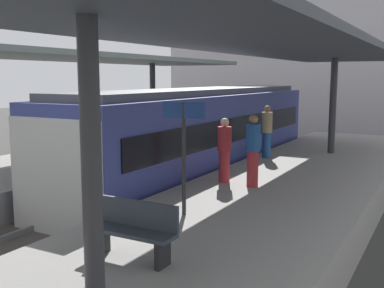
{
  "coord_description": "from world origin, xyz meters",
  "views": [
    {
      "loc": [
        7.33,
        -8.89,
        3.65
      ],
      "look_at": [
        0.43,
        3.56,
        1.61
      ],
      "focal_mm": 43.15,
      "sensor_mm": 36.0,
      "label": 1
    }
  ],
  "objects_px": {
    "platform_bench": "(133,228)",
    "passenger_near_bench": "(253,149)",
    "passenger_far_end": "(224,149)",
    "commuter_train": "(203,134)",
    "passenger_mid_platform": "(267,131)",
    "platform_sign": "(184,132)"
  },
  "relations": [
    {
      "from": "commuter_train",
      "to": "passenger_far_end",
      "type": "xyz_separation_m",
      "value": [
        2.43,
        -3.42,
        0.13
      ]
    },
    {
      "from": "commuter_train",
      "to": "passenger_far_end",
      "type": "distance_m",
      "value": 4.2
    },
    {
      "from": "commuter_train",
      "to": "platform_bench",
      "type": "height_order",
      "value": "commuter_train"
    },
    {
      "from": "platform_bench",
      "to": "platform_sign",
      "type": "bearing_deg",
      "value": 101.38
    },
    {
      "from": "platform_bench",
      "to": "commuter_train",
      "type": "bearing_deg",
      "value": 111.46
    },
    {
      "from": "passenger_far_end",
      "to": "commuter_train",
      "type": "bearing_deg",
      "value": 125.35
    },
    {
      "from": "platform_sign",
      "to": "passenger_near_bench",
      "type": "relative_size",
      "value": 1.25
    },
    {
      "from": "passenger_far_end",
      "to": "passenger_mid_platform",
      "type": "bearing_deg",
      "value": 94.45
    },
    {
      "from": "commuter_train",
      "to": "platform_bench",
      "type": "xyz_separation_m",
      "value": [
        3.42,
        -8.69,
        -0.26
      ]
    },
    {
      "from": "platform_bench",
      "to": "passenger_near_bench",
      "type": "bearing_deg",
      "value": 91.91
    },
    {
      "from": "platform_bench",
      "to": "passenger_far_end",
      "type": "height_order",
      "value": "passenger_far_end"
    },
    {
      "from": "commuter_train",
      "to": "passenger_mid_platform",
      "type": "bearing_deg",
      "value": 14.95
    },
    {
      "from": "commuter_train",
      "to": "passenger_mid_platform",
      "type": "height_order",
      "value": "commuter_train"
    },
    {
      "from": "platform_sign",
      "to": "passenger_far_end",
      "type": "relative_size",
      "value": 1.34
    },
    {
      "from": "platform_bench",
      "to": "platform_sign",
      "type": "relative_size",
      "value": 0.63
    },
    {
      "from": "platform_bench",
      "to": "passenger_mid_platform",
      "type": "distance_m",
      "value": 9.36
    },
    {
      "from": "passenger_near_bench",
      "to": "passenger_far_end",
      "type": "relative_size",
      "value": 1.07
    },
    {
      "from": "commuter_train",
      "to": "passenger_mid_platform",
      "type": "xyz_separation_m",
      "value": [
        2.12,
        0.57,
        0.18
      ]
    },
    {
      "from": "platform_bench",
      "to": "passenger_near_bench",
      "type": "distance_m",
      "value": 5.18
    },
    {
      "from": "passenger_near_bench",
      "to": "passenger_mid_platform",
      "type": "xyz_separation_m",
      "value": [
        -1.13,
        4.1,
        -0.01
      ]
    },
    {
      "from": "platform_bench",
      "to": "passenger_near_bench",
      "type": "xyz_separation_m",
      "value": [
        -0.17,
        5.15,
        0.46
      ]
    },
    {
      "from": "passenger_near_bench",
      "to": "commuter_train",
      "type": "bearing_deg",
      "value": 132.52
    }
  ]
}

